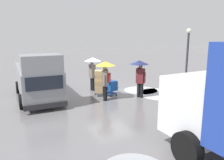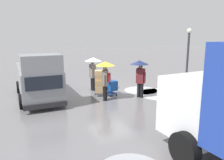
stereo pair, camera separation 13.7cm
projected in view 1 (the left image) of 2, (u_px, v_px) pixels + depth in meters
name	position (u px, v px, depth m)	size (l,w,h in m)	color
ground_plane	(111.00, 93.00, 13.84)	(90.00, 90.00, 0.00)	slate
slush_patch_near_cluster	(198.00, 109.00, 10.75)	(1.71, 1.71, 0.01)	#999BA0
slush_patch_under_van	(161.00, 94.00, 13.52)	(2.83, 2.83, 0.01)	silver
slush_patch_far_side	(141.00, 90.00, 14.44)	(2.14, 2.14, 0.01)	#ADAFB5
cargo_van_parked_right	(38.00, 78.00, 12.24)	(2.30, 5.39, 2.60)	gray
shopping_cart_vendor	(110.00, 86.00, 13.14)	(0.68, 0.90, 1.04)	#1951B2
hand_dolly_boxes	(99.00, 82.00, 12.93)	(0.76, 0.85, 1.50)	#515156
pedestrian_pink_side	(92.00, 66.00, 14.05)	(1.04, 1.04, 2.15)	black
pedestrian_black_side	(140.00, 70.00, 12.54)	(1.04, 1.04, 2.15)	black
pedestrian_white_side	(105.00, 72.00, 11.99)	(1.04, 1.04, 2.15)	black
street_lamp	(187.00, 54.00, 13.08)	(0.28, 0.28, 3.86)	#2D2D33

